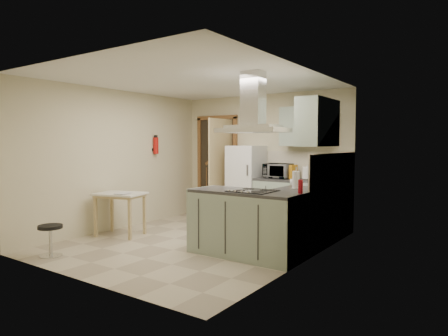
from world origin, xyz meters
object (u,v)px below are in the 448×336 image
Objects in this scene: drop_leaf_table at (120,214)px; stool at (51,240)px; fridge at (246,184)px; microwave at (278,171)px; bentwood_chair at (213,197)px; extractor_hood at (253,130)px; peninsula at (246,223)px.

drop_leaf_table is 1.39m from stool.
fridge is 0.73m from microwave.
bentwood_chair is (0.35, 2.15, 0.07)m from drop_leaf_table.
fridge is 2.57m from extractor_hood.
peninsula is at bearing 180.00° from extractor_hood.
fridge is 1.72× the size of bentwood_chair.
bentwood_chair is 1.58m from microwave.
fridge is at bearing 121.74° from peninsula.
fridge is at bearing 74.77° from stool.
extractor_hood reaches higher than microwave.
bentwood_chair reaches higher than drop_leaf_table.
bentwood_chair is 1.77× the size of microwave.
peninsula is 2.02× the size of drop_leaf_table.
stool is at bearing -78.39° from bentwood_chair.
microwave is at bearing 34.59° from drop_leaf_table.
bentwood_chair is at bearing 87.24° from stool.
stool is (0.18, -1.37, -0.14)m from drop_leaf_table.
drop_leaf_table is at bearing 97.27° from stool.
drop_leaf_table is 2.92m from microwave.
peninsula is 2.82m from bentwood_chair.
peninsula is at bearing 35.38° from stool.
peninsula is 2.69m from stool.
bentwood_chair is 3.53m from stool.
fridge is 1.95× the size of drop_leaf_table.
peninsula reaches higher than stool.
extractor_hood reaches higher than bentwood_chair.
drop_leaf_table is at bearing -175.61° from peninsula.
fridge reaches higher than bentwood_chair.
peninsula is at bearing -11.43° from drop_leaf_table.
extractor_hood is at bearing -72.75° from microwave.
peninsula is at bearing -29.90° from bentwood_chair.
fridge reaches higher than microwave.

